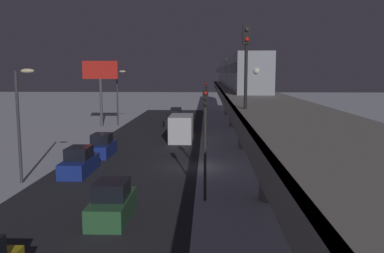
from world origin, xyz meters
The scene contains 16 objects.
ground_plane centered at (0.00, 0.00, 0.00)m, with size 240.00×240.00×0.00m, color silver.
avenue_asphalt centered at (4.63, 0.00, 0.00)m, with size 11.00×96.89×0.01m, color #28282D.
elevated_railway centered at (-5.22, 0.00, 4.89)m, with size 5.00×96.89×5.64m.
subway_train centered at (-5.31, -37.13, 7.42)m, with size 2.94×74.07×3.40m.
rail_signal centered at (-3.43, 11.49, 8.36)m, with size 0.36×0.41×4.00m.
sedan_blue centered at (7.83, -4.26, 0.80)m, with size 1.80×4.27×1.97m.
sedan_blue_2 centered at (3.23, -31.30, 0.80)m, with size 1.80×4.41×1.97m.
sedan_green centered at (3.23, 11.50, 0.80)m, with size 1.80×4.22×1.97m.
sedan_blue_3 centered at (7.83, 2.26, 0.80)m, with size 1.80×4.68×1.97m.
sedan_black centered at (3.23, -24.95, 0.80)m, with size 1.80×4.52×1.97m.
box_truck centered at (1.23, -13.23, 1.35)m, with size 2.40×7.40×2.80m.
traffic_light_near centered at (-1.47, 8.36, 4.20)m, with size 0.32×0.44×6.40m.
traffic_light_mid centered at (-1.47, -10.69, 4.20)m, with size 0.32×0.44×6.40m.
commercial_billboard centered at (12.85, -23.55, 6.83)m, with size 4.80×0.36×8.90m.
street_lamp_near centered at (10.71, 5.00, 4.81)m, with size 1.35×0.44×7.65m.
street_lamp_far centered at (10.71, -25.00, 4.81)m, with size 1.35×0.44×7.65m.
Camera 1 is at (-1.58, 31.39, 7.43)m, focal length 38.25 mm.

